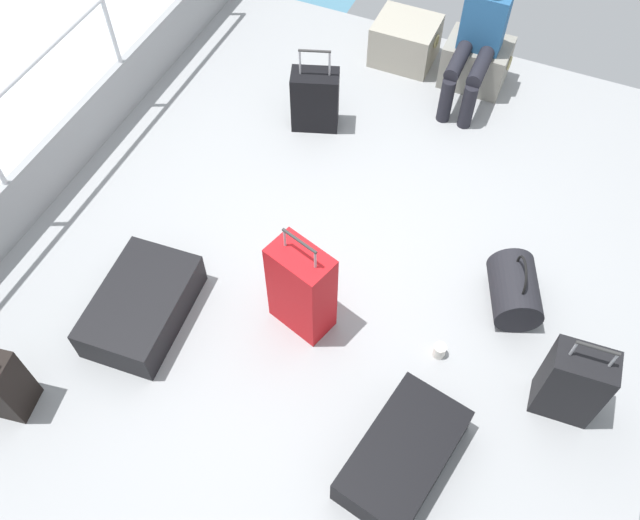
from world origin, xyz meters
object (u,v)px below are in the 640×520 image
Objects in this scene: cargo_crate_0 at (405,41)px; suitcase_1 at (315,100)px; passenger_seated at (479,37)px; duffel_bag at (514,290)px; suitcase_0 at (403,455)px; suitcase_4 at (302,289)px; suitcase_2 at (573,383)px; suitcase_3 at (142,306)px; cargo_crate_1 at (476,63)px; paper_cup at (439,351)px.

suitcase_1 is (-0.38, -1.07, 0.07)m from cargo_crate_0.
cargo_crate_0 is 0.78× the size of suitcase_1.
passenger_seated is at bearing 39.43° from suitcase_1.
duffel_bag is at bearing -54.88° from cargo_crate_0.
suitcase_0 is 1.21× the size of suitcase_1.
duffel_bag is (1.88, -1.06, -0.09)m from suitcase_1.
passenger_seated is 1.28× the size of suitcase_4.
suitcase_2 is (2.33, -1.65, 0.04)m from suitcase_1.
suitcase_3 is (-2.62, -0.47, -0.17)m from suitcase_2.
cargo_crate_0 is 0.78m from passenger_seated.
suitcase_1 is at bearing 82.17° from suitcase_3.
cargo_crate_1 is 0.64× the size of suitcase_0.
suitcase_4 is at bearing 144.74° from suitcase_0.
passenger_seated is 2.03× the size of duffel_bag.
suitcase_3 is (-1.32, -2.96, -0.44)m from passenger_seated.
paper_cup is at bearing -66.25° from cargo_crate_0.
cargo_crate_0 is 0.77× the size of suitcase_2.
duffel_bag is at bearing -65.76° from passenger_seated.
duffel_bag is at bearing -67.67° from cargo_crate_1.
duffel_bag is 0.65m from paper_cup.
cargo_crate_0 reaches higher than suitcase_0.
passenger_seated is at bearing 81.95° from suitcase_4.
cargo_crate_1 is (0.64, -0.05, 0.01)m from cargo_crate_0.
cargo_crate_0 is 5.62× the size of paper_cup.
suitcase_1 is 0.85× the size of suitcase_4.
cargo_crate_0 is 0.65m from cargo_crate_1.
passenger_seated reaches higher than cargo_crate_1.
suitcase_2 is 1.67m from suitcase_4.
passenger_seated is 2.57m from paper_cup.
cargo_crate_1 is at bearing 90.00° from passenger_seated.
passenger_seated is (0.64, -0.23, 0.38)m from cargo_crate_0.
suitcase_1 reaches higher than cargo_crate_0.
passenger_seated is 1.37m from suitcase_1.
paper_cup is (0.54, -2.64, -0.15)m from cargo_crate_1.
paper_cup is at bearing 6.40° from suitcase_4.
cargo_crate_1 is 0.77× the size of suitcase_2.
cargo_crate_1 reaches higher than suitcase_0.
suitcase_2 is 1.36× the size of duffel_bag.
suitcase_1 is (-1.03, -0.84, -0.32)m from passenger_seated.
passenger_seated reaches higher than suitcase_3.
cargo_crate_0 is at bearing 95.76° from suitcase_4.
duffel_bag reaches higher than suitcase_0.
suitcase_3 is at bearing -157.30° from suitcase_4.
suitcase_4 is at bearing -68.82° from suitcase_1.
suitcase_2 is (1.95, -2.72, 0.11)m from cargo_crate_0.
suitcase_4 is (0.96, 0.40, 0.22)m from suitcase_3.
suitcase_4 reaches higher than suitcase_2.
cargo_crate_1 is 2.25m from duffel_bag.
suitcase_2 is at bearing 10.11° from suitcase_3.
suitcase_4 is (-1.67, -0.07, 0.06)m from suitcase_2.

